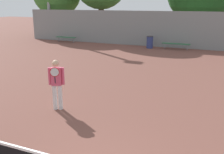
{
  "coord_description": "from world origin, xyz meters",
  "views": [
    {
      "loc": [
        2.0,
        -3.2,
        3.48
      ],
      "look_at": [
        -1.47,
        4.84,
        0.98
      ],
      "focal_mm": 42.0,
      "sensor_mm": 36.0,
      "label": 1
    }
  ],
  "objects_px": {
    "bench_courtside_near": "(176,44)",
    "trash_bin": "(150,42)",
    "tennis_player": "(57,82)",
    "bench_courtside_far": "(66,37)"
  },
  "relations": [
    {
      "from": "bench_courtside_near",
      "to": "trash_bin",
      "type": "relative_size",
      "value": 2.25
    },
    {
      "from": "tennis_player",
      "to": "bench_courtside_far",
      "type": "relative_size",
      "value": 0.87
    },
    {
      "from": "tennis_player",
      "to": "bench_courtside_far",
      "type": "distance_m",
      "value": 15.83
    },
    {
      "from": "bench_courtside_near",
      "to": "bench_courtside_far",
      "type": "bearing_deg",
      "value": 180.0
    },
    {
      "from": "bench_courtside_near",
      "to": "trash_bin",
      "type": "bearing_deg",
      "value": -174.73
    },
    {
      "from": "bench_courtside_far",
      "to": "trash_bin",
      "type": "height_order",
      "value": "trash_bin"
    },
    {
      "from": "tennis_player",
      "to": "bench_courtside_far",
      "type": "height_order",
      "value": "tennis_player"
    },
    {
      "from": "tennis_player",
      "to": "bench_courtside_far",
      "type": "xyz_separation_m",
      "value": [
        -8.38,
        13.42,
        -0.53
      ]
    },
    {
      "from": "bench_courtside_near",
      "to": "bench_courtside_far",
      "type": "height_order",
      "value": "same"
    },
    {
      "from": "trash_bin",
      "to": "bench_courtside_near",
      "type": "bearing_deg",
      "value": 5.27
    }
  ]
}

